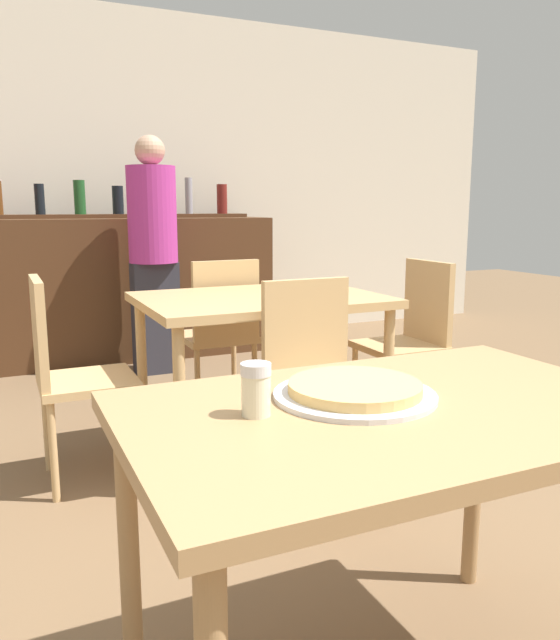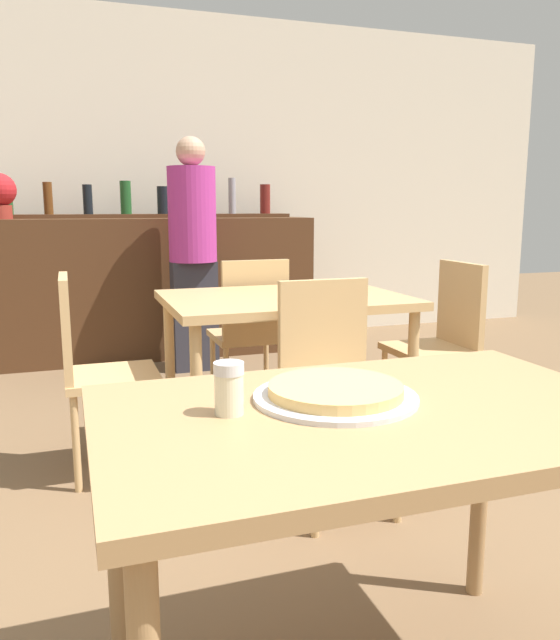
{
  "view_description": "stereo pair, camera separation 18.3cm",
  "coord_description": "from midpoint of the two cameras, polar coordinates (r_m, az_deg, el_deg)",
  "views": [
    {
      "loc": [
        -0.78,
        -1.09,
        1.19
      ],
      "look_at": [
        -0.03,
        0.55,
        0.86
      ],
      "focal_mm": 35.0,
      "sensor_mm": 36.0,
      "label": 1
    },
    {
      "loc": [
        -0.61,
        -1.16,
        1.19
      ],
      "look_at": [
        -0.03,
        0.55,
        0.86
      ],
      "focal_mm": 35.0,
      "sensor_mm": 36.0,
      "label": 2
    }
  ],
  "objects": [
    {
      "name": "chair_far_side_left",
      "position": [
        2.84,
        -20.67,
        -4.03
      ],
      "size": [
        0.4,
        0.4,
        0.9
      ],
      "rotation": [
        0.0,
        0.0,
        1.57
      ],
      "color": "tan",
      "rests_on": "ground_plane"
    },
    {
      "name": "person_standing",
      "position": [
        4.52,
        -12.66,
        6.5
      ],
      "size": [
        0.34,
        0.34,
        1.67
      ],
      "color": "#2D2D38",
      "rests_on": "ground_plane"
    },
    {
      "name": "chair_far_side_right",
      "position": [
        3.44,
        10.48,
        -1.09
      ],
      "size": [
        0.4,
        0.4,
        0.9
      ],
      "rotation": [
        0.0,
        0.0,
        -1.57
      ],
      "color": "tan",
      "rests_on": "ground_plane"
    },
    {
      "name": "wall_back",
      "position": [
        5.55,
        -17.82,
        12.04
      ],
      "size": [
        8.0,
        0.05,
        2.8
      ],
      "color": "silver",
      "rests_on": "ground_plane"
    },
    {
      "name": "pizza_tray",
      "position": [
        1.43,
        3.19,
        -6.53
      ],
      "size": [
        0.37,
        0.37,
        0.04
      ],
      "color": "silver",
      "rests_on": "dining_table_near"
    },
    {
      "name": "dining_table_far",
      "position": [
        2.99,
        -3.58,
        0.63
      ],
      "size": [
        1.12,
        0.83,
        0.77
      ],
      "color": "tan",
      "rests_on": "ground_plane"
    },
    {
      "name": "chair_far_side_back",
      "position": [
        3.56,
        -6.93,
        -0.6
      ],
      "size": [
        0.4,
        0.4,
        0.9
      ],
      "rotation": [
        0.0,
        0.0,
        3.14
      ],
      "color": "tan",
      "rests_on": "ground_plane"
    },
    {
      "name": "dining_table_near",
      "position": [
        1.42,
        6.73,
        -10.91
      ],
      "size": [
        1.19,
        0.76,
        0.76
      ],
      "color": "#A87F51",
      "rests_on": "ground_plane"
    },
    {
      "name": "bar_counter",
      "position": [
        5.09,
        -16.59,
        2.69
      ],
      "size": [
        2.6,
        0.56,
        1.1
      ],
      "color": "#4C2D19",
      "rests_on": "ground_plane"
    },
    {
      "name": "bar_back_shelf",
      "position": [
        5.18,
        -17.1,
        9.73
      ],
      "size": [
        2.39,
        0.24,
        0.34
      ],
      "color": "#4C2D19",
      "rests_on": "bar_counter"
    },
    {
      "name": "chair_far_side_front",
      "position": [
        2.5,
        1.28,
        -5.22
      ],
      "size": [
        0.4,
        0.4,
        0.9
      ],
      "color": "tan",
      "rests_on": "ground_plane"
    },
    {
      "name": "cheese_shaker",
      "position": [
        1.3,
        -6.27,
        -6.35
      ],
      "size": [
        0.06,
        0.06,
        0.11
      ],
      "color": "beige",
      "rests_on": "dining_table_near"
    }
  ]
}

